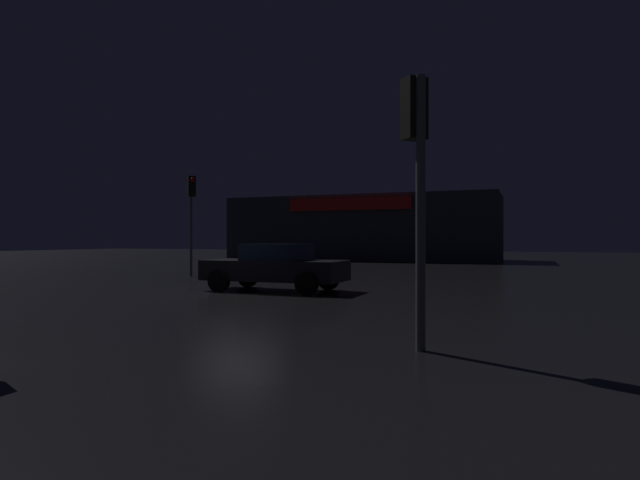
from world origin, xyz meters
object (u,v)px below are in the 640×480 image
object	(u,v)px
traffic_signal_main	(192,201)
store_building	(364,229)
traffic_signal_opposite	(416,154)
car_far	(275,267)

from	to	relation	value
traffic_signal_main	store_building	bearing A→B (deg)	86.00
traffic_signal_main	traffic_signal_opposite	size ratio (longest dim) A/B	1.11
traffic_signal_opposite	store_building	bearing A→B (deg)	108.17
car_far	traffic_signal_opposite	bearing A→B (deg)	-50.59
car_far	traffic_signal_main	bearing A→B (deg)	143.96
traffic_signal_opposite	traffic_signal_main	bearing A→B (deg)	136.17
traffic_signal_main	car_far	size ratio (longest dim) A/B	0.99
traffic_signal_main	car_far	distance (m)	8.29
store_building	traffic_signal_opposite	distance (m)	34.30
store_building	traffic_signal_main	distance (m)	20.98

